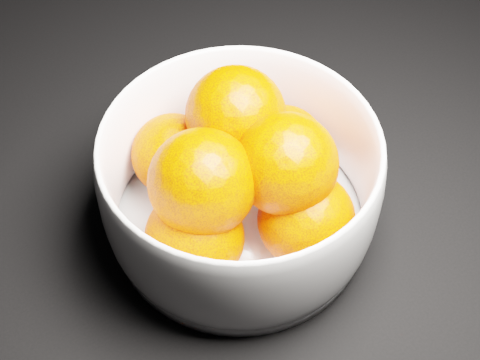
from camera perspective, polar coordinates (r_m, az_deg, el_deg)
ground at (r=0.61m, az=1.44°, el=2.99°), size 3.00×3.00×0.00m
bowl at (r=0.51m, az=-0.00°, el=-0.37°), size 0.21×0.21×0.10m
orange_pile at (r=0.50m, az=0.09°, el=0.58°), size 0.17×0.18×0.12m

